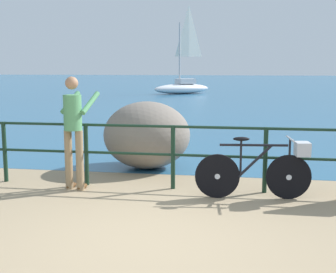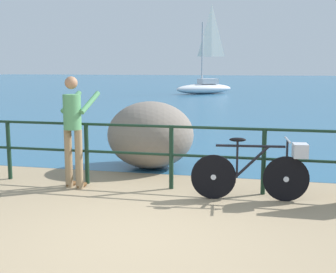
% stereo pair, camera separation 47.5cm
% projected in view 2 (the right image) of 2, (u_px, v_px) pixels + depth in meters
% --- Properties ---
extents(ground_plane, '(120.00, 120.00, 0.10)m').
position_uv_depth(ground_plane, '(242.00, 103.00, 24.38)').
color(ground_plane, '#937F60').
extents(sea_surface, '(120.00, 90.00, 0.01)m').
position_uv_depth(sea_surface, '(257.00, 83.00, 51.43)').
color(sea_surface, '#285B7F').
rests_on(sea_surface, ground_plane).
extents(promenade_railing, '(8.66, 0.07, 1.02)m').
position_uv_depth(promenade_railing, '(171.00, 149.00, 7.10)').
color(promenade_railing, black).
rests_on(promenade_railing, ground_plane).
extents(bicycle, '(1.69, 0.48, 0.92)m').
position_uv_depth(bicycle, '(260.00, 169.00, 6.50)').
color(bicycle, black).
rests_on(bicycle, ground_plane).
extents(person_at_railing, '(0.53, 0.67, 1.78)m').
position_uv_depth(person_at_railing, '(73.00, 127.00, 7.11)').
color(person_at_railing, '#8C7251').
rests_on(person_at_railing, ground_plane).
extents(breakwater_boulder_main, '(1.65, 1.59, 1.28)m').
position_uv_depth(breakwater_boulder_main, '(151.00, 135.00, 8.61)').
color(breakwater_boulder_main, slate).
rests_on(breakwater_boulder_main, ground).
extents(sailboat, '(4.20, 3.83, 6.16)m').
position_uv_depth(sailboat, '(205.00, 84.00, 31.58)').
color(sailboat, white).
rests_on(sailboat, sea_surface).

